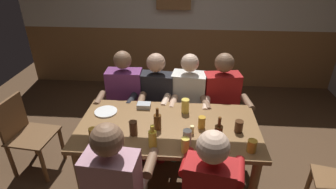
# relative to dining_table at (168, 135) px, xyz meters

# --- Properties ---
(ground_plane) EXTENTS (6.60, 6.60, 0.00)m
(ground_plane) POSITION_rel_dining_table_xyz_m (0.00, 0.10, -0.66)
(ground_plane) COLOR #4C331E
(back_wall_wainscot) EXTENTS (5.50, 0.12, 1.04)m
(back_wall_wainscot) POSITION_rel_dining_table_xyz_m (0.00, 2.56, -0.14)
(back_wall_wainscot) COLOR brown
(back_wall_wainscot) RESTS_ON ground_plane
(dining_table) EXTENTS (1.71, 0.88, 0.78)m
(dining_table) POSITION_rel_dining_table_xyz_m (0.00, 0.00, 0.00)
(dining_table) COLOR brown
(dining_table) RESTS_ON ground_plane
(person_0) EXTENTS (0.56, 0.54, 1.24)m
(person_0) POSITION_rel_dining_table_xyz_m (-0.58, 0.67, 0.02)
(person_0) COLOR #6B2D66
(person_0) RESTS_ON ground_plane
(person_1) EXTENTS (0.58, 0.54, 1.22)m
(person_1) POSITION_rel_dining_table_xyz_m (-0.20, 0.66, 0.01)
(person_1) COLOR black
(person_1) RESTS_ON ground_plane
(person_2) EXTENTS (0.56, 0.57, 1.23)m
(person_2) POSITION_rel_dining_table_xyz_m (0.18, 0.67, 0.01)
(person_2) COLOR silver
(person_2) RESTS_ON ground_plane
(person_3) EXTENTS (0.58, 0.55, 1.25)m
(person_3) POSITION_rel_dining_table_xyz_m (0.59, 0.67, 0.02)
(person_3) COLOR #AD1919
(person_3) RESTS_ON ground_plane
(person_4) EXTENTS (0.55, 0.55, 1.27)m
(person_4) POSITION_rel_dining_table_xyz_m (-0.34, -0.67, 0.04)
(person_4) COLOR #B78493
(person_4) RESTS_ON ground_plane
(person_5) EXTENTS (0.53, 0.55, 1.25)m
(person_5) POSITION_rel_dining_table_xyz_m (0.36, -0.66, 0.02)
(person_5) COLOR #AD1919
(person_5) RESTS_ON ground_plane
(chair_empty_near_right) EXTENTS (0.48, 0.48, 0.88)m
(chair_empty_near_right) POSITION_rel_dining_table_xyz_m (-1.57, 0.17, -0.19)
(chair_empty_near_right) COLOR brown
(chair_empty_near_right) RESTS_ON ground_plane
(table_candle) EXTENTS (0.04, 0.04, 0.08)m
(table_candle) POSITION_rel_dining_table_xyz_m (0.23, -0.11, 0.15)
(table_candle) COLOR #F9E08C
(table_candle) RESTS_ON dining_table
(condiment_caddy) EXTENTS (0.14, 0.10, 0.05)m
(condiment_caddy) POSITION_rel_dining_table_xyz_m (-0.28, 0.31, 0.14)
(condiment_caddy) COLOR #B2B7BC
(condiment_caddy) RESTS_ON dining_table
(plate_0) EXTENTS (0.23, 0.23, 0.01)m
(plate_0) POSITION_rel_dining_table_xyz_m (-0.65, 0.19, 0.12)
(plate_0) COLOR white
(plate_0) RESTS_ON dining_table
(bottle_0) EXTENTS (0.07, 0.07, 0.30)m
(bottle_0) POSITION_rel_dining_table_xyz_m (0.43, -0.29, 0.23)
(bottle_0) COLOR #593314
(bottle_0) RESTS_ON dining_table
(bottle_1) EXTENTS (0.07, 0.07, 0.21)m
(bottle_1) POSITION_rel_dining_table_xyz_m (-0.11, -0.31, 0.20)
(bottle_1) COLOR gold
(bottle_1) RESTS_ON dining_table
(bottle_2) EXTENTS (0.07, 0.07, 0.22)m
(bottle_2) POSITION_rel_dining_table_xyz_m (-0.09, -0.06, 0.19)
(bottle_2) COLOR #593314
(bottle_2) RESTS_ON dining_table
(pint_glass_0) EXTENTS (0.08, 0.08, 0.11)m
(pint_glass_0) POSITION_rel_dining_table_xyz_m (0.65, -0.05, 0.17)
(pint_glass_0) COLOR #4C2D19
(pint_glass_0) RESTS_ON dining_table
(pint_glass_1) EXTENTS (0.06, 0.06, 0.14)m
(pint_glass_1) POSITION_rel_dining_table_xyz_m (-0.62, -0.30, 0.18)
(pint_glass_1) COLOR gold
(pint_glass_1) RESTS_ON dining_table
(pint_glass_2) EXTENTS (0.07, 0.07, 0.13)m
(pint_glass_2) POSITION_rel_dining_table_xyz_m (0.17, -0.36, 0.18)
(pint_glass_2) COLOR #E5C64C
(pint_glass_2) RESTS_ON dining_table
(pint_glass_3) EXTENTS (0.08, 0.08, 0.11)m
(pint_glass_3) POSITION_rel_dining_table_xyz_m (0.71, -0.32, 0.17)
(pint_glass_3) COLOR gold
(pint_glass_3) RESTS_ON dining_table
(pint_glass_4) EXTENTS (0.08, 0.08, 0.14)m
(pint_glass_4) POSITION_rel_dining_table_xyz_m (0.18, -0.26, 0.18)
(pint_glass_4) COLOR white
(pint_glass_4) RESTS_ON dining_table
(pint_glass_5) EXTENTS (0.07, 0.07, 0.12)m
(pint_glass_5) POSITION_rel_dining_table_xyz_m (0.32, -0.01, 0.17)
(pint_glass_5) COLOR gold
(pint_glass_5) RESTS_ON dining_table
(pint_glass_6) EXTENTS (0.06, 0.06, 0.10)m
(pint_glass_6) POSITION_rel_dining_table_xyz_m (-0.47, -0.29, 0.16)
(pint_glass_6) COLOR #E5C64C
(pint_glass_6) RESTS_ON dining_table
(pint_glass_7) EXTENTS (0.07, 0.07, 0.14)m
(pint_glass_7) POSITION_rel_dining_table_xyz_m (-0.30, -0.16, 0.18)
(pint_glass_7) COLOR #4C2D19
(pint_glass_7) RESTS_ON dining_table
(pint_glass_8) EXTENTS (0.08, 0.08, 0.15)m
(pint_glass_8) POSITION_rel_dining_table_xyz_m (0.16, 0.25, 0.19)
(pint_glass_8) COLOR #E5C64C
(pint_glass_8) RESTS_ON dining_table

